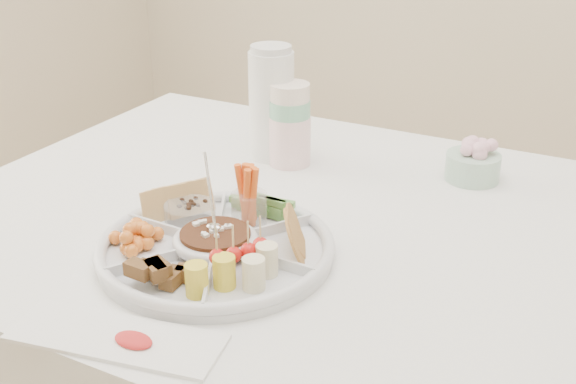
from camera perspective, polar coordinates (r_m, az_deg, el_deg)
The scene contains 12 objects.
party_tray at distance 1.18m, azimuth -5.73°, elevation -4.16°, with size 0.38×0.38×0.04m, color silver.
bean_dip at distance 1.17m, azimuth -5.75°, elevation -3.84°, with size 0.11×0.11×0.04m, color #492A15.
tortillas at distance 1.16m, azimuth 0.63°, elevation -3.26°, with size 0.11×0.11×0.06m, color #A7622D, non-canonical shape.
carrot_cucumber at distance 1.25m, azimuth -2.37°, elevation -0.02°, with size 0.12×0.12×0.11m, color orange, non-canonical shape.
pita_raisins at distance 1.27m, azimuth -8.21°, elevation -0.83°, with size 0.12×0.12×0.07m, color tan, non-canonical shape.
cherries at distance 1.19m, azimuth -12.01°, elevation -3.51°, with size 0.10×0.10×0.04m, color orange, non-canonical shape.
granola_chunks at distance 1.08m, azimuth -9.78°, elevation -6.38°, with size 0.11×0.11×0.05m, color brown, non-canonical shape.
banana_tomato at distance 1.06m, azimuth -2.87°, elevation -5.41°, with size 0.11×0.11×0.09m, color #E2C880, non-canonical shape.
cup_stack at distance 1.50m, azimuth 0.14°, elevation 6.58°, with size 0.09×0.09×0.24m, color silver.
thermos at distance 1.53m, azimuth -1.32°, elevation 7.16°, with size 0.10×0.10×0.25m, color white.
flower_bowl at distance 1.49m, azimuth 14.43°, elevation 2.42°, with size 0.11×0.11×0.08m, color #92CEA7.
placemat at distance 1.02m, azimuth -13.42°, elevation -11.13°, with size 0.30×0.10×0.01m, color silver.
Camera 1 is at (0.43, -1.05, 1.35)m, focal length 45.00 mm.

